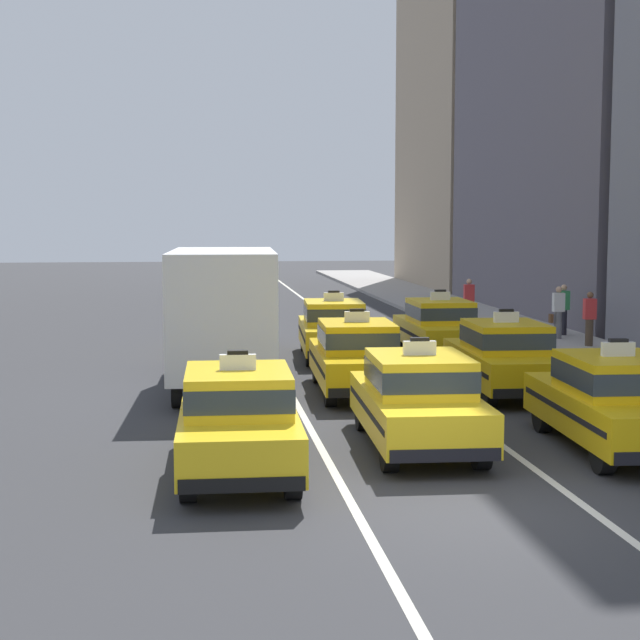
{
  "coord_description": "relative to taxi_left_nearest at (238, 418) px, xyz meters",
  "views": [
    {
      "loc": [
        -3.72,
        -12.61,
        3.97
      ],
      "look_at": [
        -0.46,
        13.01,
        1.3
      ],
      "focal_mm": 54.84,
      "sensor_mm": 36.0,
      "label": 1
    }
  ],
  "objects": [
    {
      "name": "lane_stripe_left_center",
      "position": [
        1.5,
        17.6,
        -0.87
      ],
      "size": [
        0.14,
        80.0,
        0.01
      ],
      "primitive_type": "cube",
      "color": "silver",
      "rests_on": "ground"
    },
    {
      "name": "pedestrian_by_storefront",
      "position": [
        11.43,
        15.87,
        0.12
      ],
      "size": [
        0.36,
        0.24,
        1.67
      ],
      "color": "#23232D",
      "rests_on": "sidewalk_curb"
    },
    {
      "name": "pedestrian_trailing",
      "position": [
        10.9,
        14.98,
        0.11
      ],
      "size": [
        0.47,
        0.24,
        1.68
      ],
      "color": "slate",
      "rests_on": "sidewalk_curb"
    },
    {
      "name": "ground_plane",
      "position": [
        3.1,
        -2.4,
        -0.88
      ],
      "size": [
        160.0,
        160.0,
        0.0
      ],
      "primitive_type": "plane",
      "color": "#353538"
    },
    {
      "name": "taxi_center_second",
      "position": [
        2.97,
        6.7,
        0.0
      ],
      "size": [
        1.98,
        4.62,
        1.96
      ],
      "color": "black",
      "rests_on": "ground"
    },
    {
      "name": "box_truck_left_second",
      "position": [
        0.01,
        7.89,
        0.9
      ],
      "size": [
        2.53,
        7.05,
        3.27
      ],
      "color": "black",
      "rests_on": "ground"
    },
    {
      "name": "taxi_right_nearest",
      "position": [
        6.46,
        0.71,
        0.0
      ],
      "size": [
        2.0,
        4.63,
        1.96
      ],
      "color": "black",
      "rests_on": "ground"
    },
    {
      "name": "taxi_right_second",
      "position": [
        6.29,
        6.22,
        0.0
      ],
      "size": [
        1.96,
        4.62,
        1.96
      ],
      "color": "black",
      "rests_on": "ground"
    },
    {
      "name": "pedestrian_mid_block",
      "position": [
        9.18,
        19.29,
        0.12
      ],
      "size": [
        0.36,
        0.24,
        1.68
      ],
      "color": "slate",
      "rests_on": "sidewalk_curb"
    },
    {
      "name": "taxi_left_third",
      "position": [
        0.07,
        14.57,
        0.0
      ],
      "size": [
        2.0,
        4.63,
        1.96
      ],
      "color": "black",
      "rests_on": "ground"
    },
    {
      "name": "taxi_center_third",
      "position": [
        3.25,
        12.39,
        0.0
      ],
      "size": [
        2.08,
        4.66,
        1.96
      ],
      "color": "black",
      "rests_on": "ground"
    },
    {
      "name": "taxi_left_nearest",
      "position": [
        0.0,
        0.0,
        0.0
      ],
      "size": [
        1.91,
        4.6,
        1.96
      ],
      "color": "black",
      "rests_on": "ground"
    },
    {
      "name": "pedestrian_far_corner",
      "position": [
        11.17,
        13.07,
        0.11
      ],
      "size": [
        0.36,
        0.24,
        1.65
      ],
      "color": "#473828",
      "rests_on": "sidewalk_curb"
    },
    {
      "name": "taxi_right_third",
      "position": [
        6.33,
        12.36,
        0.0
      ],
      "size": [
        1.84,
        4.57,
        1.96
      ],
      "color": "black",
      "rests_on": "ground"
    },
    {
      "name": "lane_stripe_center_right",
      "position": [
        4.7,
        17.6,
        -0.87
      ],
      "size": [
        0.14,
        80.0,
        0.01
      ],
      "primitive_type": "cube",
      "color": "silver",
      "rests_on": "ground"
    },
    {
      "name": "sidewalk_curb",
      "position": [
        10.3,
        12.6,
        -0.8
      ],
      "size": [
        4.0,
        90.0,
        0.15
      ],
      "primitive_type": "cube",
      "color": "#9E9993",
      "rests_on": "ground"
    },
    {
      "name": "taxi_center_nearest",
      "position": [
        3.16,
        1.27,
        0.0
      ],
      "size": [
        1.96,
        4.62,
        1.96
      ],
      "color": "black",
      "rests_on": "ground"
    }
  ]
}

